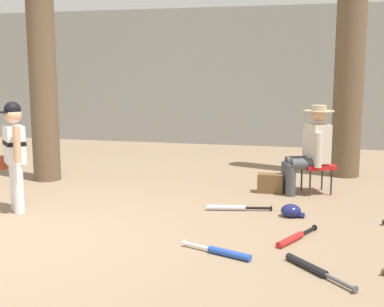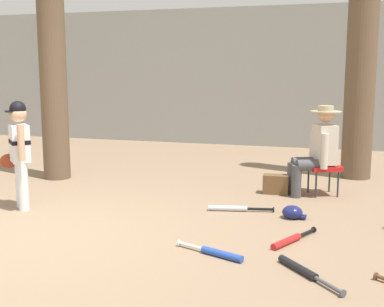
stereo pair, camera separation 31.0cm
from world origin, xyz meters
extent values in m
plane|color=#897056|center=(0.00, 0.00, 0.00)|extent=(60.00, 60.00, 0.00)
cube|color=gray|center=(0.00, 7.11, 1.51)|extent=(18.00, 0.36, 3.02)
cylinder|color=brown|center=(-1.25, 2.64, 2.69)|extent=(0.41, 0.41, 5.38)
cone|color=brown|center=(-1.25, 2.64, 0.00)|extent=(0.60, 0.60, 0.24)
cylinder|color=brown|center=(3.20, 4.03, 2.18)|extent=(0.45, 0.45, 4.37)
cone|color=brown|center=(3.20, 4.03, 0.00)|extent=(0.75, 0.75, 0.27)
cylinder|color=white|center=(-0.62, 0.88, 0.29)|extent=(0.12, 0.12, 0.58)
cylinder|color=white|center=(-0.75, 1.01, 0.29)|extent=(0.12, 0.12, 0.58)
cube|color=white|center=(-0.69, 0.95, 0.80)|extent=(0.35, 0.35, 0.44)
cube|color=black|center=(-0.69, 0.95, 0.82)|extent=(0.36, 0.37, 0.05)
sphere|color=tan|center=(-0.69, 0.95, 1.15)|extent=(0.20, 0.20, 0.20)
sphere|color=black|center=(-0.69, 0.95, 1.21)|extent=(0.19, 0.19, 0.19)
cube|color=black|center=(-0.75, 0.89, 1.19)|extent=(0.17, 0.17, 0.02)
cylinder|color=tan|center=(-0.53, 0.76, 0.84)|extent=(0.11, 0.11, 0.42)
cylinder|color=tan|center=(-0.86, 1.07, 0.72)|extent=(0.11, 0.11, 0.40)
ellipsoid|color=#933823|center=(-0.92, 1.04, 0.56)|extent=(0.24, 0.24, 0.18)
cube|color=red|center=(2.76, 2.72, 0.38)|extent=(0.52, 0.52, 0.06)
cylinder|color=#333338|center=(2.68, 2.52, 0.19)|extent=(0.02, 0.02, 0.38)
cylinder|color=#333338|center=(2.56, 2.80, 0.19)|extent=(0.02, 0.02, 0.38)
cylinder|color=#333338|center=(2.96, 2.64, 0.19)|extent=(0.02, 0.02, 0.38)
cylinder|color=#333338|center=(2.84, 2.92, 0.19)|extent=(0.02, 0.02, 0.38)
cylinder|color=#47474C|center=(2.43, 2.47, 0.21)|extent=(0.13, 0.13, 0.43)
cylinder|color=#47474C|center=(2.35, 2.66, 0.21)|extent=(0.13, 0.13, 0.43)
cylinder|color=#47474C|center=(2.62, 2.55, 0.43)|extent=(0.43, 0.29, 0.15)
cylinder|color=#47474C|center=(2.54, 2.74, 0.43)|extent=(0.43, 0.29, 0.15)
cube|color=beige|center=(2.76, 2.72, 0.69)|extent=(0.36, 0.43, 0.52)
cylinder|color=beige|center=(2.77, 2.49, 0.63)|extent=(0.12, 0.12, 0.46)
cylinder|color=beige|center=(2.60, 2.89, 0.63)|extent=(0.12, 0.12, 0.46)
sphere|color=tan|center=(2.76, 2.72, 1.09)|extent=(0.22, 0.22, 0.22)
cylinder|color=tan|center=(2.76, 2.72, 1.12)|extent=(0.40, 0.40, 0.02)
cylinder|color=tan|center=(2.76, 2.72, 1.16)|extent=(0.20, 0.20, 0.09)
cube|color=brown|center=(2.15, 2.60, 0.13)|extent=(0.35, 0.20, 0.26)
cylinder|color=brown|center=(3.30, -0.05, 0.03)|extent=(0.04, 0.06, 0.06)
cylinder|color=red|center=(2.52, 0.57, 0.03)|extent=(0.25, 0.42, 0.07)
cylinder|color=black|center=(2.69, 0.89, 0.03)|extent=(0.16, 0.27, 0.03)
cylinder|color=black|center=(2.75, 1.02, 0.03)|extent=(0.06, 0.04, 0.06)
cylinder|color=#2347AD|center=(2.01, 0.06, 0.03)|extent=(0.42, 0.21, 0.07)
cylinder|color=silver|center=(1.68, 0.18, 0.03)|extent=(0.28, 0.13, 0.03)
cylinder|color=silver|center=(1.55, 0.23, 0.03)|extent=(0.03, 0.06, 0.06)
cylinder|color=black|center=(2.69, -0.06, 0.03)|extent=(0.36, 0.39, 0.07)
cylinder|color=#4C4C51|center=(2.95, -0.35, 0.03)|extent=(0.23, 0.25, 0.03)
cylinder|color=#4C4C51|center=(3.05, -0.47, 0.03)|extent=(0.05, 0.05, 0.06)
cylinder|color=#B7BCC6|center=(1.72, 1.57, 0.03)|extent=(0.47, 0.16, 0.07)
cylinder|color=black|center=(2.10, 1.64, 0.03)|extent=(0.31, 0.09, 0.03)
cylinder|color=black|center=(2.25, 1.67, 0.03)|extent=(0.03, 0.06, 0.06)
ellipsoid|color=navy|center=(2.49, 1.48, 0.07)|extent=(0.23, 0.21, 0.16)
cube|color=navy|center=(2.60, 1.48, 0.03)|extent=(0.09, 0.12, 0.02)
camera|label=1|loc=(2.71, -4.23, 1.65)|focal=47.34mm
camera|label=2|loc=(3.01, -4.15, 1.65)|focal=47.34mm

